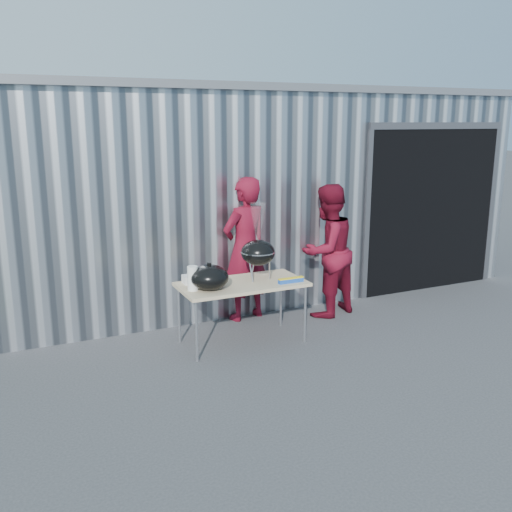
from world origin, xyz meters
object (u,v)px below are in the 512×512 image
folding_table (242,286)px  person_bystander (327,251)px  kettle_grill (258,245)px  person_cook (245,249)px

folding_table → person_bystander: bearing=17.2°
kettle_grill → folding_table: bearing=-167.4°
kettle_grill → person_cook: 0.78m
folding_table → kettle_grill: size_ratio=1.61×
folding_table → person_bystander: (1.46, 0.45, 0.19)m
kettle_grill → person_bystander: size_ratio=0.51×
person_cook → person_bystander: person_cook is taller
person_bystander → folding_table: bearing=0.1°
kettle_grill → person_cook: (0.16, 0.73, -0.21)m
folding_table → person_bystander: 1.54m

